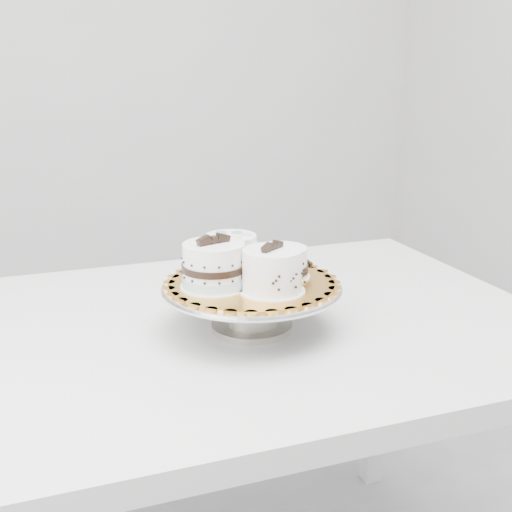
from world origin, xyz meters
name	(u,v)px	position (x,y,z in m)	size (l,w,h in m)	color
wall_back	(46,19)	(0.00, 1.75, 1.40)	(3.50, 0.02, 2.80)	#BCB9B7
table	(214,356)	(0.01, 0.06, 0.68)	(1.38, 0.99, 0.75)	silver
cake_stand	(252,298)	(0.06, 0.00, 0.81)	(0.33, 0.33, 0.09)	gray
cake_board	(252,283)	(0.06, 0.00, 0.84)	(0.30, 0.30, 0.00)	orange
cake_swirl	(272,272)	(0.07, -0.06, 0.88)	(0.14, 0.14, 0.09)	white
cake_banded	(214,267)	(-0.01, 0.01, 0.88)	(0.13, 0.13, 0.10)	white
cake_dots	(231,253)	(0.05, 0.08, 0.88)	(0.13, 0.13, 0.07)	white
cake_ribbon	(281,263)	(0.13, 0.01, 0.87)	(0.12, 0.12, 0.06)	white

